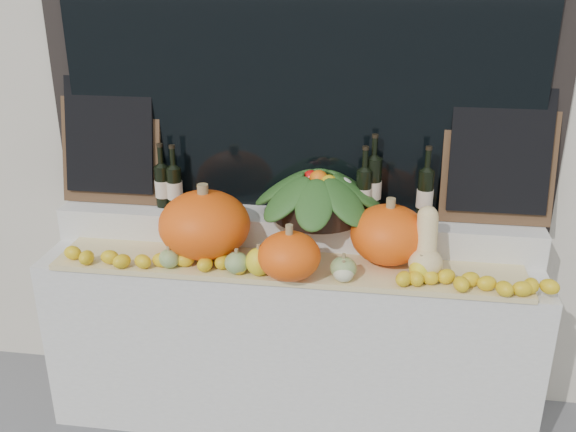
{
  "coord_description": "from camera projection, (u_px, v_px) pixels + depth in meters",
  "views": [
    {
      "loc": [
        0.38,
        -1.14,
        2.2
      ],
      "look_at": [
        0.0,
        1.45,
        1.12
      ],
      "focal_mm": 40.0,
      "sensor_mm": 36.0,
      "label": 1
    }
  ],
  "objects": [
    {
      "name": "chalkboard_right",
      "position": [
        500.0,
        154.0,
        2.88
      ],
      "size": [
        0.5,
        0.15,
        0.61
      ],
      "rotation": [
        -0.21,
        0.0,
        0.0
      ],
      "color": "#4C331E",
      "rests_on": "rear_tier"
    },
    {
      "name": "butternut_squash",
      "position": [
        426.0,
        248.0,
        2.73
      ],
      "size": [
        0.15,
        0.21,
        0.29
      ],
      "color": "#E6C787",
      "rests_on": "straw_bedding"
    },
    {
      "name": "produce_bowl",
      "position": [
        318.0,
        194.0,
        2.99
      ],
      "size": [
        0.65,
        0.65,
        0.24
      ],
      "color": "black",
      "rests_on": "rear_tier"
    },
    {
      "name": "wine_bottle_near_left",
      "position": [
        175.0,
        187.0,
        3.1
      ],
      "size": [
        0.08,
        0.08,
        0.32
      ],
      "color": "black",
      "rests_on": "rear_tier"
    },
    {
      "name": "wine_bottle_far_right",
      "position": [
        425.0,
        195.0,
        2.94
      ],
      "size": [
        0.08,
        0.08,
        0.36
      ],
      "color": "black",
      "rests_on": "rear_tier"
    },
    {
      "name": "wine_bottle_near_right",
      "position": [
        364.0,
        193.0,
        2.97
      ],
      "size": [
        0.08,
        0.08,
        0.35
      ],
      "color": "black",
      "rests_on": "rear_tier"
    },
    {
      "name": "rear_tier",
      "position": [
        295.0,
        229.0,
        3.09
      ],
      "size": [
        2.3,
        0.25,
        0.16
      ],
      "primitive_type": "cube",
      "color": "silver",
      "rests_on": "display_sill"
    },
    {
      "name": "chalkboard_left",
      "position": [
        110.0,
        138.0,
        3.12
      ],
      "size": [
        0.5,
        0.15,
        0.61
      ],
      "rotation": [
        -0.21,
        0.0,
        0.0
      ],
      "color": "#4C331E",
      "rests_on": "rear_tier"
    },
    {
      "name": "pumpkin_right",
      "position": [
        389.0,
        234.0,
        2.85
      ],
      "size": [
        0.37,
        0.37,
        0.26
      ],
      "primitive_type": "ellipsoid",
      "rotation": [
        0.0,
        0.0,
        0.07
      ],
      "color": "#FF5A0D",
      "rests_on": "straw_bedding"
    },
    {
      "name": "wine_bottle_tall",
      "position": [
        373.0,
        187.0,
        2.99
      ],
      "size": [
        0.08,
        0.08,
        0.4
      ],
      "color": "black",
      "rests_on": "rear_tier"
    },
    {
      "name": "display_sill",
      "position": [
        290.0,
        338.0,
        3.15
      ],
      "size": [
        2.3,
        0.55,
        0.88
      ],
      "primitive_type": "cube",
      "color": "silver",
      "rests_on": "ground"
    },
    {
      "name": "wine_bottle_far_left",
      "position": [
        163.0,
        185.0,
        3.12
      ],
      "size": [
        0.08,
        0.08,
        0.32
      ],
      "color": "black",
      "rests_on": "rear_tier"
    },
    {
      "name": "decorative_gourds",
      "position": [
        293.0,
        265.0,
        2.75
      ],
      "size": [
        1.19,
        0.16,
        0.15
      ],
      "color": "#2A631D",
      "rests_on": "straw_bedding"
    },
    {
      "name": "pumpkin_left",
      "position": [
        205.0,
        224.0,
        2.9
      ],
      "size": [
        0.49,
        0.49,
        0.3
      ],
      "primitive_type": "ellipsoid",
      "rotation": [
        0.0,
        0.0,
        0.2
      ],
      "color": "#FF5A0D",
      "rests_on": "straw_bedding"
    },
    {
      "name": "straw_bedding",
      "position": [
        286.0,
        267.0,
        2.87
      ],
      "size": [
        2.1,
        0.32,
        0.02
      ],
      "primitive_type": "cube",
      "color": "tan",
      "rests_on": "display_sill"
    },
    {
      "name": "lemon_heap",
      "position": [
        283.0,
        269.0,
        2.75
      ],
      "size": [
        2.2,
        0.16,
        0.06
      ],
      "primitive_type": null,
      "color": "gold",
      "rests_on": "straw_bedding"
    },
    {
      "name": "pumpkin_center",
      "position": [
        289.0,
        256.0,
        2.71
      ],
      "size": [
        0.32,
        0.32,
        0.21
      ],
      "primitive_type": "ellipsoid",
      "rotation": [
        0.0,
        0.0,
        -0.24
      ],
      "color": "#FF5A0D",
      "rests_on": "straw_bedding"
    }
  ]
}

